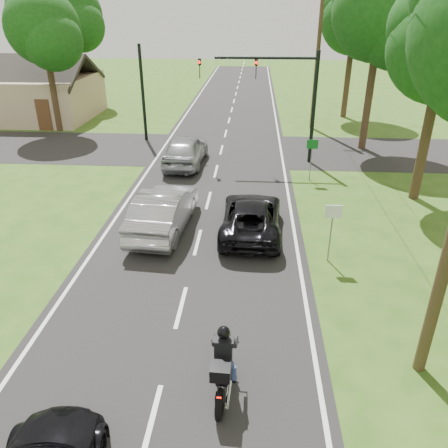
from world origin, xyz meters
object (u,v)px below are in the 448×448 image
(traffic_signal, at_px, (281,87))
(sign_white, at_px, (333,220))
(motorcycle_rider, at_px, (223,368))
(sign_green, at_px, (312,150))
(silver_suv, at_px, (186,150))
(silver_sedan, at_px, (164,210))
(utility_pole_far, at_px, (318,54))
(dark_suv, at_px, (251,216))

(traffic_signal, relative_size, sign_white, 3.00)
(motorcycle_rider, bearing_deg, sign_green, 78.90)
(silver_suv, bearing_deg, traffic_signal, -166.26)
(motorcycle_rider, height_order, silver_sedan, motorcycle_rider)
(traffic_signal, xyz_separation_m, sign_green, (1.56, -3.02, -2.54))
(utility_pole_far, relative_size, sign_white, 4.71)
(motorcycle_rider, distance_m, silver_sedan, 8.55)
(silver_sedan, distance_m, traffic_signal, 10.73)
(silver_sedan, height_order, sign_green, sign_green)
(motorcycle_rider, relative_size, utility_pole_far, 0.21)
(dark_suv, bearing_deg, sign_green, -114.36)
(traffic_signal, height_order, utility_pole_far, utility_pole_far)
(motorcycle_rider, distance_m, traffic_signal, 17.50)
(sign_white, bearing_deg, utility_pole_far, 85.49)
(silver_sedan, distance_m, sign_green, 8.77)
(motorcycle_rider, distance_m, utility_pole_far, 25.88)
(silver_sedan, height_order, utility_pole_far, utility_pole_far)
(silver_sedan, bearing_deg, silver_suv, -83.38)
(motorcycle_rider, xyz_separation_m, sign_green, (3.43, 14.05, 0.88))
(motorcycle_rider, distance_m, dark_suv, 8.06)
(motorcycle_rider, xyz_separation_m, sign_white, (3.23, 6.05, 0.88))
(motorcycle_rider, relative_size, sign_white, 1.00)
(dark_suv, xyz_separation_m, silver_suv, (-3.76, 8.01, 0.17))
(utility_pole_far, bearing_deg, dark_suv, -103.89)
(silver_sedan, height_order, silver_suv, silver_suv)
(motorcycle_rider, relative_size, silver_suv, 0.43)
(silver_suv, height_order, sign_green, sign_green)
(utility_pole_far, xyz_separation_m, sign_green, (-1.30, -11.02, -3.49))
(motorcycle_rider, distance_m, silver_suv, 16.38)
(utility_pole_far, bearing_deg, sign_green, -96.73)
(utility_pole_far, bearing_deg, traffic_signal, -109.68)
(dark_suv, distance_m, traffic_signal, 9.75)
(silver_suv, xyz_separation_m, sign_white, (6.47, -10.00, 0.75))
(utility_pole_far, height_order, sign_white, utility_pole_far)
(dark_suv, height_order, sign_white, sign_white)
(traffic_signal, bearing_deg, motorcycle_rider, -96.24)
(motorcycle_rider, relative_size, silver_sedan, 0.42)
(motorcycle_rider, bearing_deg, sign_white, 64.53)
(sign_white, bearing_deg, sign_green, 88.57)
(silver_sedan, xyz_separation_m, silver_suv, (-0.33, 8.02, 0.01))
(sign_green, bearing_deg, silver_sedan, -136.51)
(sign_white, bearing_deg, dark_suv, 143.62)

